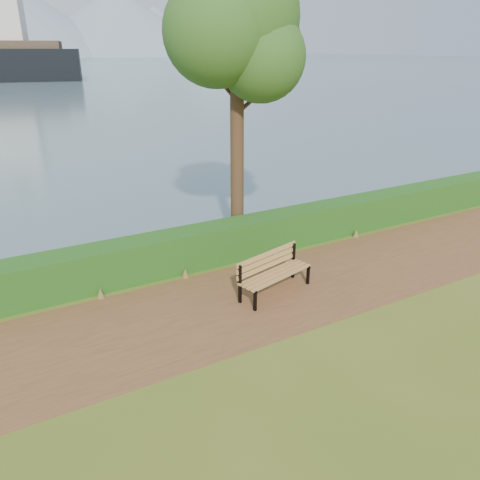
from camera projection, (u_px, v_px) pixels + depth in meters
ground at (266, 303)px, 10.54m from camera, size 140.00×140.00×0.00m
path at (259, 297)px, 10.78m from camera, size 40.00×3.40×0.01m
hedge at (215, 243)px, 12.45m from camera, size 32.00×0.85×1.00m
bench at (272, 270)px, 10.81m from camera, size 2.02×1.03×0.97m
tree at (237, 25)px, 11.45m from camera, size 3.94×3.26×7.85m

